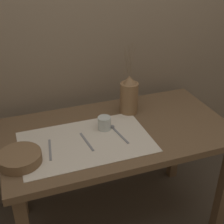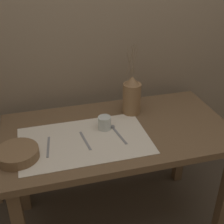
{
  "view_description": "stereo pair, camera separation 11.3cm",
  "coord_description": "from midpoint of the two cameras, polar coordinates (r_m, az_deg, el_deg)",
  "views": [
    {
      "loc": [
        -0.54,
        -1.4,
        1.7
      ],
      "look_at": [
        -0.03,
        0.0,
        0.86
      ],
      "focal_mm": 50.0,
      "sensor_mm": 36.0,
      "label": 1
    },
    {
      "loc": [
        -0.43,
        -1.44,
        1.7
      ],
      "look_at": [
        -0.03,
        0.0,
        0.86
      ],
      "focal_mm": 50.0,
      "sensor_mm": 36.0,
      "label": 2
    }
  ],
  "objects": [
    {
      "name": "ground_plane",
      "position": [
        2.27,
        2.36,
        -19.25
      ],
      "size": [
        12.0,
        12.0,
        0.0
      ],
      "primitive_type": "plane",
      "color": "brown"
    },
    {
      "name": "spoon_inner",
      "position": [
        1.76,
        2.42,
        -3.36
      ],
      "size": [
        0.04,
        0.19,
        0.02
      ],
      "color": "gray",
      "rests_on": "wooden_table"
    },
    {
      "name": "wooden_bowl",
      "position": [
        1.6,
        -14.97,
        -7.46
      ],
      "size": [
        0.21,
        0.21,
        0.05
      ],
      "color": "brown",
      "rests_on": "wooden_table"
    },
    {
      "name": "stone_wall_back",
      "position": [
        2.01,
        -1.02,
        14.88
      ],
      "size": [
        7.0,
        0.06,
        2.4
      ],
      "color": "gray",
      "rests_on": "ground_plane"
    },
    {
      "name": "linen_cloth",
      "position": [
        1.69,
        -3.13,
        -5.29
      ],
      "size": [
        0.7,
        0.43,
        0.0
      ],
      "color": "beige",
      "rests_on": "wooden_table"
    },
    {
      "name": "fork_outer",
      "position": [
        1.68,
        -3.0,
        -5.28
      ],
      "size": [
        0.03,
        0.18,
        0.0
      ],
      "color": "gray",
      "rests_on": "wooden_table"
    },
    {
      "name": "glass_tumbler_near",
      "position": [
        1.77,
        0.45,
        -2.01
      ],
      "size": [
        0.07,
        0.07,
        0.08
      ],
      "color": "silver",
      "rests_on": "wooden_table"
    },
    {
      "name": "wooden_table",
      "position": [
        1.84,
        2.76,
        -5.9
      ],
      "size": [
        1.3,
        0.7,
        0.74
      ],
      "color": "brown",
      "rests_on": "ground_plane"
    },
    {
      "name": "knife_center",
      "position": [
        1.66,
        -9.67,
        -6.33
      ],
      "size": [
        0.04,
        0.18,
        0.0
      ],
      "color": "gray",
      "rests_on": "wooden_table"
    },
    {
      "name": "pitcher_with_flowers",
      "position": [
        1.9,
        5.33,
        2.86
      ],
      "size": [
        0.11,
        0.11,
        0.44
      ],
      "color": "olive",
      "rests_on": "wooden_table"
    }
  ]
}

